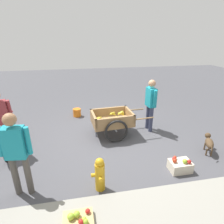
% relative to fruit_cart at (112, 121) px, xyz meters
% --- Properties ---
extents(ground_plane, '(24.00, 24.00, 0.00)m').
position_rel_fruit_cart_xyz_m(ground_plane, '(0.04, 0.21, -0.43)').
color(ground_plane, '#47474C').
extents(fruit_cart, '(1.70, 0.99, 0.73)m').
position_rel_fruit_cart_xyz_m(fruit_cart, '(0.00, 0.00, 0.00)').
color(fruit_cart, '#937047').
rests_on(fruit_cart, ground).
extents(vendor_person, '(0.23, 0.59, 1.53)m').
position_rel_fruit_cart_xyz_m(vendor_person, '(-1.14, -0.09, 0.47)').
color(vendor_person, '#333851').
rests_on(vendor_person, ground).
extents(bicycle, '(0.56, 1.63, 0.85)m').
position_rel_fruit_cart_xyz_m(bicycle, '(2.70, 0.27, -0.08)').
color(bicycle, black).
rests_on(bicycle, ground).
extents(cyclist_person, '(0.51, 0.28, 1.56)m').
position_rel_fruit_cart_xyz_m(cyclist_person, '(2.66, 0.42, 0.50)').
color(cyclist_person, '#333851').
rests_on(cyclist_person, ground).
extents(dog, '(0.37, 0.61, 0.40)m').
position_rel_fruit_cart_xyz_m(dog, '(-2.13, 1.31, -0.16)').
color(dog, '#4C3823').
rests_on(dog, ground).
extents(fire_hydrant, '(0.25, 0.25, 0.67)m').
position_rel_fruit_cart_xyz_m(fire_hydrant, '(0.61, 2.02, -0.10)').
color(fire_hydrant, gold).
rests_on(fire_hydrant, ground).
extents(plastic_bucket, '(0.27, 0.27, 0.27)m').
position_rel_fruit_cart_xyz_m(plastic_bucket, '(0.96, -1.54, -0.30)').
color(plastic_bucket, orange).
rests_on(plastic_bucket, ground).
extents(apple_crate, '(0.44, 0.32, 0.31)m').
position_rel_fruit_cart_xyz_m(apple_crate, '(-1.11, 1.82, -0.31)').
color(apple_crate, beige).
rests_on(apple_crate, ground).
extents(mixed_fruit_crate, '(0.44, 0.32, 0.32)m').
position_rel_fruit_cart_xyz_m(mixed_fruit_crate, '(1.02, 2.75, -0.31)').
color(mixed_fruit_crate, tan).
rests_on(mixed_fruit_crate, ground).
extents(bystander_person, '(0.52, 0.24, 1.56)m').
position_rel_fruit_cart_xyz_m(bystander_person, '(1.96, 1.86, 0.50)').
color(bystander_person, '#4C4742').
rests_on(bystander_person, ground).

